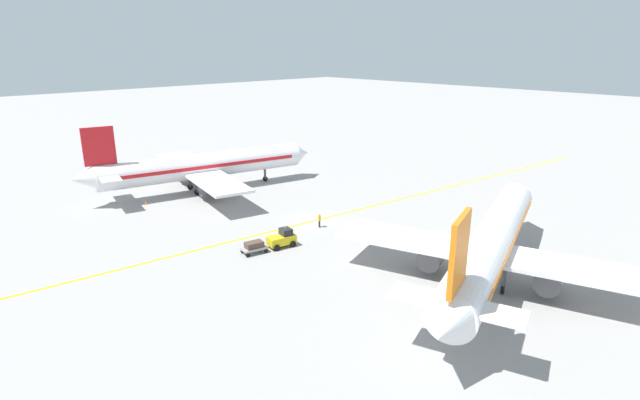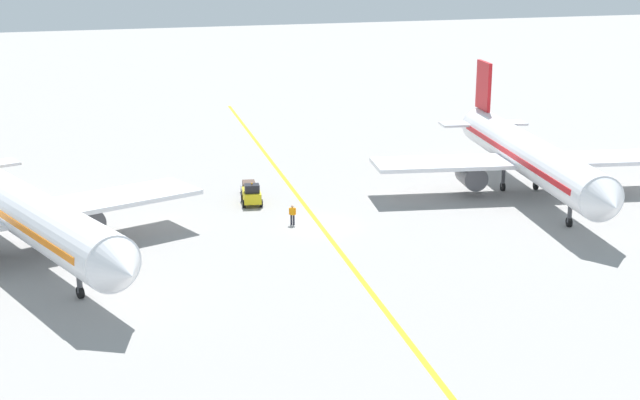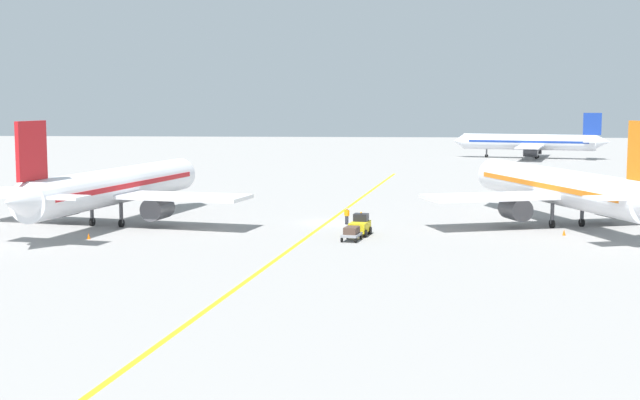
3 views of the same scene
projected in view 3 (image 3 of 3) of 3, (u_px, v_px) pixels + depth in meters
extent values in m
plane|color=gray|center=(327.00, 223.00, 89.61)|extent=(400.00, 400.00, 0.00)
cube|color=yellow|center=(327.00, 223.00, 89.61)|extent=(15.43, 119.10, 0.01)
cylinder|color=white|center=(116.00, 186.00, 88.48)|extent=(9.86, 30.08, 3.60)
cone|color=white|center=(185.00, 173.00, 103.93)|extent=(3.85, 3.07, 3.42)
cone|color=white|center=(15.00, 201.00, 72.71)|extent=(3.62, 3.58, 3.06)
cube|color=red|center=(116.00, 185.00, 88.46)|extent=(9.26, 27.16, 0.50)
cube|color=white|center=(111.00, 194.00, 87.60)|extent=(28.47, 11.00, 0.36)
cylinder|color=#4C4C51|center=(67.00, 205.00, 89.14)|extent=(2.83, 3.59, 2.20)
cylinder|color=#4C4C51|center=(158.00, 209.00, 86.35)|extent=(2.83, 3.59, 2.20)
cube|color=red|center=(31.00, 151.00, 74.64)|extent=(1.20, 3.99, 5.00)
cube|color=white|center=(37.00, 196.00, 75.56)|extent=(9.30, 4.25, 0.24)
cylinder|color=#4C4C51|center=(160.00, 200.00, 97.90)|extent=(0.36, 0.36, 2.00)
cylinder|color=black|center=(160.00, 209.00, 98.02)|extent=(0.44, 0.84, 0.80)
cylinder|color=#4C4C51|center=(92.00, 212.00, 87.29)|extent=(0.36, 0.36, 2.00)
cylinder|color=black|center=(92.00, 222.00, 87.40)|extent=(0.44, 0.84, 0.80)
cylinder|color=#4C4C51|center=(121.00, 213.00, 86.40)|extent=(0.36, 0.36, 2.00)
cylinder|color=black|center=(121.00, 223.00, 86.51)|extent=(0.44, 0.84, 0.80)
cylinder|color=white|center=(558.00, 186.00, 88.01)|extent=(12.71, 29.64, 3.60)
cone|color=white|center=(488.00, 173.00, 103.63)|extent=(4.00, 3.34, 3.42)
cube|color=orange|center=(558.00, 185.00, 87.99)|extent=(11.82, 26.80, 0.50)
cube|color=white|center=(563.00, 195.00, 87.12)|extent=(28.23, 13.61, 0.36)
cylinder|color=#4C4C51|center=(515.00, 209.00, 86.07)|extent=(3.08, 3.72, 2.20)
cylinder|color=#4C4C51|center=(608.00, 206.00, 88.46)|extent=(3.08, 3.72, 2.20)
cube|color=white|center=(638.00, 197.00, 74.94)|extent=(9.30, 5.07, 0.24)
cylinder|color=#4C4C51|center=(513.00, 200.00, 97.54)|extent=(0.36, 0.36, 2.00)
cylinder|color=black|center=(513.00, 209.00, 97.65)|extent=(0.51, 0.85, 0.80)
cylinder|color=#4C4C51|center=(552.00, 214.00, 85.97)|extent=(0.36, 0.36, 2.00)
cylinder|color=black|center=(552.00, 224.00, 86.08)|extent=(0.51, 0.85, 0.80)
cylinder|color=#4C4C51|center=(582.00, 213.00, 86.73)|extent=(0.36, 0.36, 2.00)
cylinder|color=black|center=(582.00, 223.00, 86.85)|extent=(0.51, 0.85, 0.80)
cylinder|color=silver|center=(529.00, 142.00, 185.30)|extent=(26.94, 9.95, 3.24)
cone|color=silver|center=(459.00, 141.00, 189.95)|extent=(2.87, 3.52, 3.08)
cone|color=silver|center=(603.00, 142.00, 180.54)|extent=(3.31, 3.35, 2.75)
cube|color=#193899|center=(529.00, 141.00, 185.29)|extent=(24.34, 9.30, 0.45)
cube|color=silver|center=(533.00, 145.00, 185.09)|extent=(10.89, 25.57, 0.32)
cylinder|color=#4C4C51|center=(531.00, 152.00, 180.98)|extent=(3.29, 2.64, 1.98)
cylinder|color=#4C4C51|center=(535.00, 149.00, 189.45)|extent=(3.29, 2.64, 1.98)
cube|color=#193899|center=(592.00, 124.00, 180.85)|extent=(3.57, 1.22, 4.50)
cube|color=silver|center=(589.00, 141.00, 181.39)|extent=(4.13, 8.38, 0.22)
cylinder|color=#4C4C51|center=(487.00, 152.00, 188.30)|extent=(0.32, 0.32, 1.80)
cylinder|color=black|center=(487.00, 156.00, 188.40)|extent=(0.76, 0.43, 0.72)
cylinder|color=#4C4C51|center=(536.00, 153.00, 183.62)|extent=(0.32, 0.32, 1.80)
cylinder|color=black|center=(536.00, 157.00, 183.72)|extent=(0.76, 0.43, 0.72)
cylinder|color=#4C4C51|center=(538.00, 152.00, 186.33)|extent=(0.32, 0.32, 1.80)
cylinder|color=black|center=(538.00, 156.00, 186.43)|extent=(0.76, 0.43, 0.72)
cube|color=gold|center=(360.00, 227.00, 81.29)|extent=(2.06, 3.24, 0.90)
cube|color=black|center=(361.00, 217.00, 81.73)|extent=(1.47, 1.33, 0.70)
sphere|color=orange|center=(361.00, 213.00, 81.68)|extent=(0.16, 0.16, 0.16)
cylinder|color=black|center=(354.00, 230.00, 82.48)|extent=(0.38, 0.74, 0.70)
cylinder|color=black|center=(370.00, 230.00, 82.08)|extent=(0.38, 0.74, 0.70)
cylinder|color=black|center=(349.00, 233.00, 80.61)|extent=(0.38, 0.74, 0.70)
cylinder|color=black|center=(365.00, 234.00, 80.21)|extent=(0.38, 0.74, 0.70)
cube|color=gray|center=(352.00, 235.00, 78.26)|extent=(1.88, 2.82, 0.20)
cube|color=#4C382D|center=(352.00, 230.00, 78.21)|extent=(1.45, 2.00, 0.60)
cylinder|color=black|center=(347.00, 236.00, 79.46)|extent=(0.22, 0.46, 0.44)
cylinder|color=black|center=(361.00, 237.00, 79.12)|extent=(0.22, 0.46, 0.44)
cylinder|color=black|center=(342.00, 240.00, 77.46)|extent=(0.22, 0.46, 0.44)
cylinder|color=black|center=(356.00, 240.00, 77.13)|extent=(0.22, 0.46, 0.44)
cylinder|color=#23232D|center=(346.00, 220.00, 88.48)|extent=(0.16, 0.16, 0.85)
cylinder|color=#23232D|center=(348.00, 220.00, 88.38)|extent=(0.16, 0.16, 0.85)
cube|color=orange|center=(347.00, 213.00, 88.35)|extent=(0.42, 0.35, 0.60)
cylinder|color=orange|center=(345.00, 213.00, 88.47)|extent=(0.10, 0.10, 0.55)
cylinder|color=orange|center=(349.00, 213.00, 88.23)|extent=(0.10, 0.10, 0.55)
sphere|color=tan|center=(347.00, 209.00, 88.30)|extent=(0.22, 0.22, 0.22)
cone|color=orange|center=(89.00, 236.00, 79.26)|extent=(0.32, 0.32, 0.55)
cone|color=orange|center=(564.00, 232.00, 81.36)|extent=(0.32, 0.32, 0.55)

